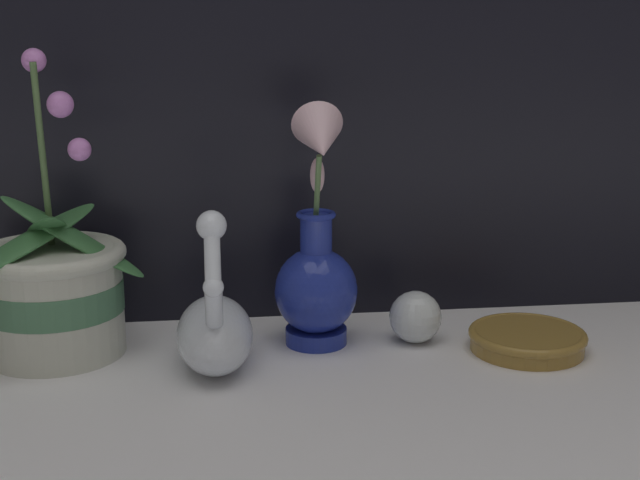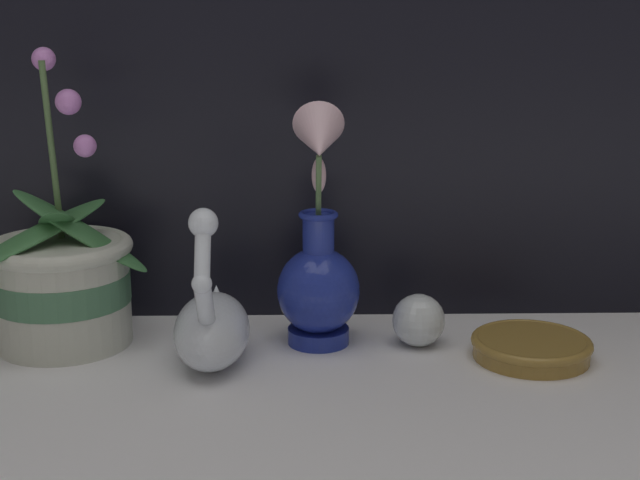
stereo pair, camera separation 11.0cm
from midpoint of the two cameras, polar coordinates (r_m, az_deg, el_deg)
ground_plane at (r=1.01m, az=1.36°, el=-10.09°), size 2.80×2.80×0.00m
orchid_potted_plant at (r=1.17m, az=-13.66°, el=-2.61°), size 0.23×0.24×0.38m
swan_figurine at (r=1.08m, az=-4.08°, el=-5.45°), size 0.09×0.19×0.21m
blue_vase at (r=1.13m, az=2.69°, el=-1.80°), size 0.11×0.14×0.32m
glass_sphere at (r=1.16m, az=9.04°, el=-5.14°), size 0.07×0.07×0.07m
amber_dish at (r=1.15m, az=16.06°, el=-6.60°), size 0.15×0.15×0.03m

